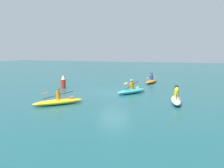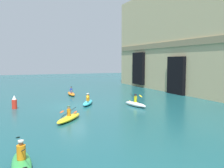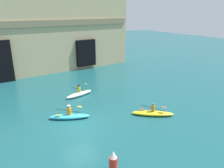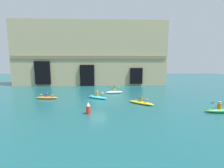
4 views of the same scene
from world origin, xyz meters
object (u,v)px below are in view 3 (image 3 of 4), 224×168
Objects in this scene: kayak_cyan at (70,116)px; kayak_white at (79,94)px; kayak_yellow at (153,113)px; marker_buoy at (113,162)px.

kayak_cyan is 4.80m from kayak_white.
marker_buoy is (-6.39, -3.59, 0.38)m from kayak_yellow.
marker_buoy is at bearing 68.51° from kayak_yellow.
kayak_white is 2.44× the size of marker_buoy.
marker_buoy is (-0.49, -6.88, 0.35)m from kayak_cyan.
kayak_white reaches higher than kayak_cyan.
marker_buoy is (-3.26, -10.81, 0.33)m from kayak_white.
kayak_yellow is (3.13, -7.22, -0.05)m from kayak_white.
kayak_yellow is (5.90, -3.29, -0.03)m from kayak_cyan.
kayak_cyan reaches higher than kayak_yellow.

